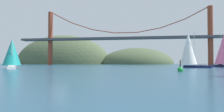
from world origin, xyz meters
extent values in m
plane|color=navy|center=(0.00, 0.00, 0.00)|extent=(360.00, 360.00, 0.00)
ellipsoid|color=#4C5B3D|center=(-55.00, 135.00, 0.00)|extent=(78.53, 44.00, 46.82)
ellipsoid|color=#4C5B3D|center=(5.00, 135.00, 0.00)|extent=(55.83, 44.00, 24.96)
cylinder|color=brown|center=(-46.76, 95.00, 16.38)|extent=(2.80, 2.80, 32.75)
cylinder|color=brown|center=(46.76, 95.00, 16.38)|extent=(2.80, 2.80, 32.75)
cube|color=#47474C|center=(0.00, 95.00, 15.64)|extent=(129.53, 6.00, 1.20)
cylinder|color=brown|center=(-40.08, 95.00, 29.29)|extent=(13.59, 0.50, 7.36)
cylinder|color=brown|center=(-26.72, 95.00, 23.53)|extent=(13.52, 0.50, 5.08)
cylinder|color=brown|center=(-13.36, 95.00, 20.08)|extent=(13.45, 0.50, 2.80)
cylinder|color=brown|center=(0.00, 95.00, 18.92)|extent=(13.36, 0.50, 0.50)
cylinder|color=brown|center=(13.36, 95.00, 20.08)|extent=(13.45, 0.50, 2.80)
cylinder|color=brown|center=(26.72, 95.00, 23.53)|extent=(13.52, 0.50, 5.08)
cylinder|color=brown|center=(40.08, 95.00, 29.29)|extent=(13.59, 0.50, 7.36)
cube|color=#191E4C|center=(26.83, 42.76, 0.37)|extent=(8.45, 4.92, 0.75)
cube|color=beige|center=(28.21, 42.30, 0.93)|extent=(3.05, 2.61, 0.36)
cylinder|color=#B2B2B7|center=(26.06, 43.02, 6.04)|extent=(0.14, 0.14, 10.59)
cone|color=white|center=(24.38, 43.59, 6.03)|extent=(6.45, 6.45, 9.96)
cube|color=white|center=(-23.54, 24.63, 0.32)|extent=(5.40, 6.61, 0.65)
cube|color=beige|center=(-22.87, 23.64, 0.83)|extent=(2.46, 2.61, 0.36)
cylinder|color=#B2B2B7|center=(-23.92, 25.17, 4.59)|extent=(0.14, 0.14, 7.89)
cone|color=teal|center=(-24.74, 26.38, 4.52)|extent=(6.51, 6.51, 7.15)
cube|color=#191E4C|center=(37.39, 53.81, 0.39)|extent=(3.15, 8.44, 0.79)
cube|color=beige|center=(37.22, 55.29, 0.97)|extent=(1.98, 2.81, 0.36)
cylinder|color=#B2B2B7|center=(37.49, 53.00, 6.14)|extent=(0.14, 0.14, 10.71)
cone|color=pink|center=(37.69, 51.19, 6.15)|extent=(6.80, 6.80, 10.12)
sphere|color=green|center=(17.48, 17.87, 0.30)|extent=(1.10, 1.10, 1.10)
cylinder|color=black|center=(17.48, 17.87, 1.35)|extent=(0.20, 0.20, 1.60)
sphere|color=#F2EA99|center=(17.48, 17.87, 2.27)|extent=(0.24, 0.24, 0.24)
camera|label=1|loc=(10.38, -23.78, 1.89)|focal=32.75mm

